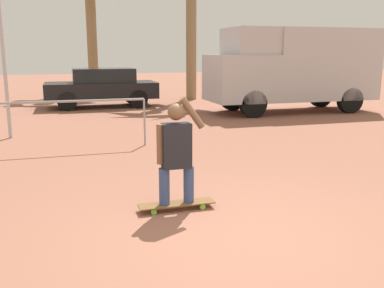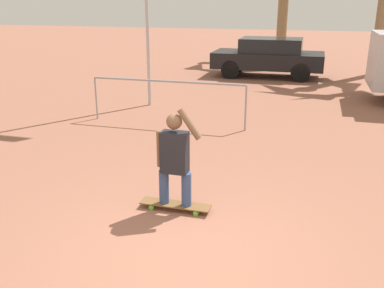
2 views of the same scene
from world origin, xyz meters
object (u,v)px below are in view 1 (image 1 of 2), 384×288
(skateboard, at_px, (177,204))
(parked_car_black, at_px, (102,86))
(camper_van, at_px, (294,67))
(person_skateboarder, at_px, (176,149))

(skateboard, relative_size, parked_car_black, 0.25)
(camper_van, height_order, parked_car_black, camper_van)
(skateboard, distance_m, camper_van, 10.57)
(parked_car_black, bearing_deg, skateboard, -90.13)
(person_skateboarder, bearing_deg, skateboard, -0.00)
(person_skateboarder, xyz_separation_m, parked_car_black, (0.03, 11.59, -0.04))
(skateboard, bearing_deg, camper_van, 52.30)
(skateboard, height_order, parked_car_black, parked_car_black)
(skateboard, bearing_deg, person_skateboarder, 180.00)
(person_skateboarder, distance_m, parked_car_black, 11.59)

